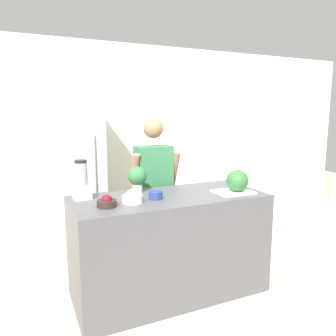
# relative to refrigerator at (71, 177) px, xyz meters

# --- Properties ---
(ground_plane) EXTENTS (14.00, 14.00, 0.00)m
(ground_plane) POSITION_rel_refrigerator_xyz_m (0.69, -1.68, -0.94)
(ground_plane) COLOR beige
(wall_back) EXTENTS (8.00, 0.06, 2.60)m
(wall_back) POSITION_rel_refrigerator_xyz_m (0.69, 0.42, 0.36)
(wall_back) COLOR white
(wall_back) RESTS_ON ground_plane
(counter_island) EXTENTS (1.77, 0.76, 0.95)m
(counter_island) POSITION_rel_refrigerator_xyz_m (0.69, -1.29, -0.47)
(counter_island) COLOR #4C4C51
(counter_island) RESTS_ON ground_plane
(refrigerator) EXTENTS (0.69, 0.77, 1.88)m
(refrigerator) POSITION_rel_refrigerator_xyz_m (0.00, 0.00, 0.00)
(refrigerator) COLOR #B7B7BC
(refrigerator) RESTS_ON ground_plane
(person) EXTENTS (0.52, 0.26, 1.64)m
(person) POSITION_rel_refrigerator_xyz_m (0.77, -0.70, -0.10)
(person) COLOR gray
(person) RESTS_ON ground_plane
(cutting_board) EXTENTS (0.35, 0.28, 0.01)m
(cutting_board) POSITION_rel_refrigerator_xyz_m (1.28, -1.44, 0.01)
(cutting_board) COLOR white
(cutting_board) RESTS_ON counter_island
(watermelon) EXTENTS (0.21, 0.21, 0.21)m
(watermelon) POSITION_rel_refrigerator_xyz_m (1.31, -1.46, 0.12)
(watermelon) COLOR #2D6B33
(watermelon) RESTS_ON cutting_board
(bowl_cherries) EXTENTS (0.16, 0.16, 0.10)m
(bowl_cherries) POSITION_rel_refrigerator_xyz_m (0.08, -1.41, 0.04)
(bowl_cherries) COLOR #2D231E
(bowl_cherries) RESTS_ON counter_island
(bowl_cream) EXTENTS (0.17, 0.17, 0.12)m
(bowl_cream) POSITION_rel_refrigerator_xyz_m (0.30, -1.38, 0.05)
(bowl_cream) COLOR white
(bowl_cream) RESTS_ON counter_island
(bowl_small_blue) EXTENTS (0.12, 0.12, 0.07)m
(bowl_small_blue) POSITION_rel_refrigerator_xyz_m (0.53, -1.35, 0.04)
(bowl_small_blue) COLOR navy
(bowl_small_blue) RESTS_ON counter_island
(blender) EXTENTS (0.15, 0.15, 0.34)m
(blender) POSITION_rel_refrigerator_xyz_m (-0.06, -1.07, 0.15)
(blender) COLOR silver
(blender) RESTS_ON counter_island
(potted_plant) EXTENTS (0.18, 0.18, 0.25)m
(potted_plant) POSITION_rel_refrigerator_xyz_m (0.47, -1.04, 0.15)
(potted_plant) COLOR beige
(potted_plant) RESTS_ON counter_island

